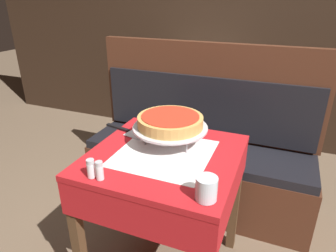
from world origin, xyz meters
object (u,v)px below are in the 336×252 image
at_px(pepper_shaker, 100,171).
at_px(pizza_server, 128,131).
at_px(dining_table_front, 164,174).
at_px(water_glass_near, 206,188).
at_px(salt_shaker, 91,169).
at_px(dining_table_rear, 196,88).
at_px(booth_bench, 198,160).
at_px(napkin_holder, 181,121).
at_px(condiment_caddy, 203,72).
at_px(pizza_pan_stand, 170,128).
at_px(deep_dish_pizza, 170,121).

bearing_deg(pepper_shaker, pizza_server, 104.58).
bearing_deg(dining_table_front, water_glass_near, -43.72).
bearing_deg(salt_shaker, dining_table_front, 56.36).
bearing_deg(salt_shaker, dining_table_rear, 92.70).
bearing_deg(salt_shaker, booth_bench, 79.62).
xyz_separation_m(dining_table_rear, salt_shaker, (0.08, -1.78, 0.16)).
xyz_separation_m(water_glass_near, pepper_shaker, (-0.44, -0.04, -0.01)).
distance_m(napkin_holder, condiment_caddy, 1.19).
bearing_deg(salt_shaker, napkin_holder, 73.92).
xyz_separation_m(dining_table_front, pizza_pan_stand, (-0.01, 0.11, 0.21)).
bearing_deg(salt_shaker, pizza_server, 99.51).
xyz_separation_m(deep_dish_pizza, pizza_server, (-0.27, 0.04, -0.12)).
bearing_deg(pizza_server, salt_shaker, -80.49).
height_order(water_glass_near, pepper_shaker, water_glass_near).
bearing_deg(pepper_shaker, booth_bench, 81.98).
distance_m(deep_dish_pizza, napkin_holder, 0.22).
distance_m(dining_table_front, booth_bench, 0.76).
distance_m(booth_bench, water_glass_near, 1.12).
xyz_separation_m(napkin_holder, condiment_caddy, (-0.20, 1.17, -0.00)).
relative_size(dining_table_rear, condiment_caddy, 5.05).
bearing_deg(napkin_holder, booth_bench, 89.15).
relative_size(booth_bench, condiment_caddy, 10.43).
xyz_separation_m(pizza_pan_stand, deep_dish_pizza, (-0.00, 0.00, 0.04)).
bearing_deg(pepper_shaker, napkin_holder, 77.61).
xyz_separation_m(booth_bench, pizza_server, (-0.26, -0.55, 0.43)).
distance_m(pizza_server, salt_shaker, 0.46).
bearing_deg(pizza_server, condiment_caddy, 87.71).
bearing_deg(condiment_caddy, napkin_holder, -80.27).
distance_m(dining_table_front, napkin_holder, 0.35).
bearing_deg(water_glass_near, salt_shaker, -175.58).
bearing_deg(pizza_pan_stand, napkin_holder, 93.82).
bearing_deg(salt_shaker, pepper_shaker, 0.00).
relative_size(pizza_pan_stand, water_glass_near, 4.08).
relative_size(deep_dish_pizza, pizza_server, 1.14).
height_order(pizza_server, water_glass_near, water_glass_near).
distance_m(dining_table_rear, water_glass_near, 1.84).
xyz_separation_m(pizza_server, napkin_holder, (0.25, 0.16, 0.04)).
bearing_deg(napkin_holder, pepper_shaker, -102.39).
distance_m(pizza_server, water_glass_near, 0.70).
height_order(deep_dish_pizza, salt_shaker, deep_dish_pizza).
distance_m(pizza_server, condiment_caddy, 1.33).
height_order(napkin_holder, condiment_caddy, condiment_caddy).
relative_size(deep_dish_pizza, pepper_shaker, 3.97).
distance_m(pizza_server, pepper_shaker, 0.47).
bearing_deg(napkin_holder, condiment_caddy, 99.73).
bearing_deg(condiment_caddy, booth_bench, -75.28).
height_order(pizza_pan_stand, condiment_caddy, condiment_caddy).
relative_size(pizza_server, water_glass_near, 3.12).
height_order(dining_table_front, pizza_server, pizza_server).
bearing_deg(water_glass_near, napkin_holder, 117.94).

